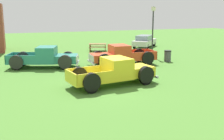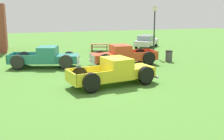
{
  "view_description": "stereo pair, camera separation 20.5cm",
  "coord_description": "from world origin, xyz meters",
  "px_view_note": "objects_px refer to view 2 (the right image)",
  "views": [
    {
      "loc": [
        -4.67,
        -14.58,
        4.31
      ],
      "look_at": [
        0.49,
        0.12,
        0.9
      ],
      "focal_mm": 44.49,
      "sensor_mm": 36.0,
      "label": 1
    },
    {
      "loc": [
        -4.47,
        -14.64,
        4.31
      ],
      "look_at": [
        0.49,
        0.12,
        0.9
      ],
      "focal_mm": 44.49,
      "sensor_mm": 36.0,
      "label": 2
    }
  ],
  "objects_px": {
    "pickup_truck_behind_left": "(120,56)",
    "trash_can": "(169,56)",
    "pickup_truck_behind_right": "(49,58)",
    "lamp_post_near": "(154,31)",
    "pickup_truck_foreground": "(118,72)",
    "sedan_distant_a": "(146,41)",
    "picnic_table": "(99,46)"
  },
  "relations": [
    {
      "from": "pickup_truck_behind_left",
      "to": "trash_can",
      "type": "bearing_deg",
      "value": 0.73
    },
    {
      "from": "pickup_truck_behind_right",
      "to": "lamp_post_near",
      "type": "height_order",
      "value": "lamp_post_near"
    },
    {
      "from": "pickup_truck_behind_left",
      "to": "pickup_truck_behind_right",
      "type": "bearing_deg",
      "value": 170.76
    },
    {
      "from": "trash_can",
      "to": "pickup_truck_foreground",
      "type": "bearing_deg",
      "value": -140.26
    },
    {
      "from": "pickup_truck_behind_right",
      "to": "lamp_post_near",
      "type": "xyz_separation_m",
      "value": [
        9.65,
        1.74,
        1.66
      ]
    },
    {
      "from": "sedan_distant_a",
      "to": "picnic_table",
      "type": "xyz_separation_m",
      "value": [
        -5.94,
        -0.98,
        -0.24
      ]
    },
    {
      "from": "pickup_truck_foreground",
      "to": "picnic_table",
      "type": "bearing_deg",
      "value": 78.5
    },
    {
      "from": "pickup_truck_behind_right",
      "to": "picnic_table",
      "type": "height_order",
      "value": "pickup_truck_behind_right"
    },
    {
      "from": "lamp_post_near",
      "to": "pickup_truck_behind_right",
      "type": "bearing_deg",
      "value": -169.78
    },
    {
      "from": "trash_can",
      "to": "lamp_post_near",
      "type": "bearing_deg",
      "value": 92.92
    },
    {
      "from": "pickup_truck_behind_left",
      "to": "sedan_distant_a",
      "type": "bearing_deg",
      "value": 53.43
    },
    {
      "from": "pickup_truck_behind_right",
      "to": "sedan_distant_a",
      "type": "bearing_deg",
      "value": 33.77
    },
    {
      "from": "sedan_distant_a",
      "to": "pickup_truck_foreground",
      "type": "bearing_deg",
      "value": -121.3
    },
    {
      "from": "sedan_distant_a",
      "to": "lamp_post_near",
      "type": "distance_m",
      "value": 6.82
    },
    {
      "from": "picnic_table",
      "to": "trash_can",
      "type": "relative_size",
      "value": 2.29
    },
    {
      "from": "pickup_truck_foreground",
      "to": "trash_can",
      "type": "bearing_deg",
      "value": 39.74
    },
    {
      "from": "pickup_truck_behind_right",
      "to": "sedan_distant_a",
      "type": "relative_size",
      "value": 1.3
    },
    {
      "from": "pickup_truck_behind_right",
      "to": "trash_can",
      "type": "height_order",
      "value": "pickup_truck_behind_right"
    },
    {
      "from": "pickup_truck_foreground",
      "to": "pickup_truck_behind_left",
      "type": "height_order",
      "value": "pickup_truck_behind_left"
    },
    {
      "from": "pickup_truck_behind_left",
      "to": "sedan_distant_a",
      "type": "relative_size",
      "value": 1.23
    },
    {
      "from": "picnic_table",
      "to": "trash_can",
      "type": "xyz_separation_m",
      "value": [
        3.83,
        -7.79,
        -0.01
      ]
    },
    {
      "from": "pickup_truck_foreground",
      "to": "trash_can",
      "type": "distance_m",
      "value": 8.47
    },
    {
      "from": "lamp_post_near",
      "to": "trash_can",
      "type": "xyz_separation_m",
      "value": [
        0.13,
        -2.56,
        -1.94
      ]
    },
    {
      "from": "pickup_truck_behind_left",
      "to": "picnic_table",
      "type": "relative_size",
      "value": 2.42
    },
    {
      "from": "pickup_truck_foreground",
      "to": "picnic_table",
      "type": "xyz_separation_m",
      "value": [
        2.69,
        13.21,
        -0.26
      ]
    },
    {
      "from": "pickup_truck_behind_left",
      "to": "pickup_truck_behind_right",
      "type": "height_order",
      "value": "pickup_truck_behind_left"
    },
    {
      "from": "picnic_table",
      "to": "sedan_distant_a",
      "type": "bearing_deg",
      "value": 9.37
    },
    {
      "from": "sedan_distant_a",
      "to": "pickup_truck_behind_right",
      "type": "bearing_deg",
      "value": -146.23
    },
    {
      "from": "lamp_post_near",
      "to": "trash_can",
      "type": "height_order",
      "value": "lamp_post_near"
    },
    {
      "from": "sedan_distant_a",
      "to": "picnic_table",
      "type": "distance_m",
      "value": 6.02
    },
    {
      "from": "pickup_truck_behind_right",
      "to": "pickup_truck_behind_left",
      "type": "bearing_deg",
      "value": -9.24
    },
    {
      "from": "lamp_post_near",
      "to": "pickup_truck_foreground",
      "type": "bearing_deg",
      "value": -128.68
    }
  ]
}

